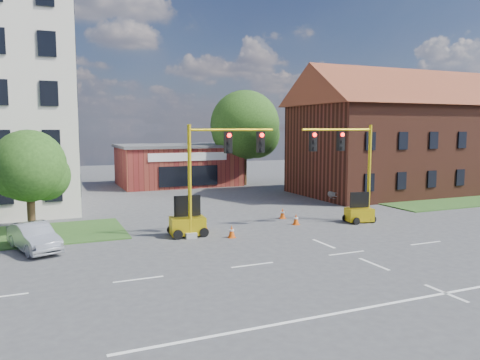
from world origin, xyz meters
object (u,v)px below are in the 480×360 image
at_px(signal_mast_west, 218,166).
at_px(signal_mast_east, 348,161).
at_px(trailer_east, 359,213).
at_px(pickup_white, 359,193).
at_px(trailer_west, 187,224).

distance_m(signal_mast_west, signal_mast_east, 8.71).
bearing_deg(trailer_east, pickup_white, 64.60).
distance_m(trailer_east, pickup_white, 8.67).
bearing_deg(signal_mast_west, trailer_west, 161.29).
relative_size(signal_mast_west, pickup_white, 1.24).
height_order(trailer_east, pickup_white, trailer_east).
bearing_deg(pickup_white, trailer_west, 105.40).
bearing_deg(pickup_white, signal_mast_east, 132.74).
relative_size(trailer_west, trailer_east, 1.17).
xyz_separation_m(signal_mast_west, trailer_west, (-1.63, 0.55, -3.24)).
xyz_separation_m(trailer_west, pickup_white, (16.44, 6.26, 0.02)).
height_order(trailer_west, pickup_white, trailer_west).
height_order(signal_mast_east, trailer_west, signal_mast_east).
bearing_deg(signal_mast_west, pickup_white, 24.72).
relative_size(signal_mast_west, signal_mast_east, 1.00).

